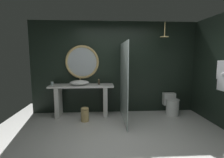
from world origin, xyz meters
TOP-DOWN VIEW (x-y plane):
  - ground_plane at (0.00, 0.00)m, footprint 5.76×5.76m
  - back_wall_panel at (0.00, 1.90)m, footprint 4.80×0.10m
  - side_wall_right at (2.35, 0.76)m, footprint 0.10×2.47m
  - vanity_counter at (-0.96, 1.57)m, footprint 1.71×0.52m
  - vessel_sink at (-1.02, 1.56)m, footprint 0.52×0.43m
  - tumbler_cup at (-1.74, 1.56)m, footprint 0.07×0.07m
  - soap_dispenser at (-0.50, 1.59)m, footprint 0.05×0.05m
  - round_wall_mirror at (-0.96, 1.81)m, footprint 0.94×0.07m
  - shower_glass_panel at (0.13, 1.15)m, footprint 0.02×1.40m
  - rain_shower_head at (1.23, 1.46)m, footprint 0.23×0.23m
  - toilet at (1.54, 1.53)m, footprint 0.37×0.55m
  - waste_bin at (-0.85, 1.16)m, footprint 0.20×0.20m

SIDE VIEW (x-z plane):
  - ground_plane at x=0.00m, z-range 0.00..0.00m
  - waste_bin at x=-0.85m, z-range 0.00..0.36m
  - toilet at x=1.54m, z-range -0.01..0.56m
  - vanity_counter at x=-0.96m, z-range 0.12..0.98m
  - tumbler_cup at x=-1.74m, z-range 0.86..0.96m
  - vessel_sink at x=-1.02m, z-range 0.84..1.01m
  - soap_dispenser at x=-0.50m, z-range 0.85..1.01m
  - shower_glass_panel at x=0.13m, z-range 0.00..1.97m
  - back_wall_panel at x=0.00m, z-range 0.00..2.60m
  - side_wall_right at x=2.35m, z-range 0.00..2.60m
  - round_wall_mirror at x=-0.96m, z-range 1.00..1.94m
  - rain_shower_head at x=1.23m, z-range 1.97..2.35m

